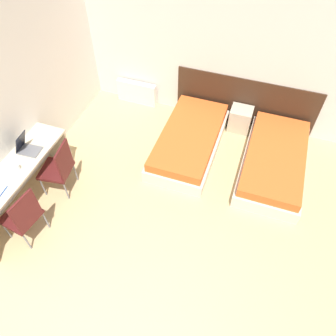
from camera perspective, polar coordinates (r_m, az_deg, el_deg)
wall_back at (r=5.86m, az=7.12°, el=19.88°), size 5.45×0.05×2.70m
wall_left at (r=5.14m, az=-25.77°, el=10.38°), size 0.05×5.52×2.70m
headboard_panel at (r=6.23m, az=13.19°, el=11.12°), size 2.55×0.03×0.94m
bed_near_window at (r=5.73m, az=3.73°, el=4.76°), size 0.99×1.96×0.39m
bed_near_door at (r=5.66m, az=17.97°, el=1.11°), size 0.99×1.96×0.39m
nightstand at (r=6.22m, az=12.45°, el=8.30°), size 0.39×0.34×0.46m
radiator at (r=6.74m, az=-5.43°, el=12.97°), size 0.80×0.12×0.45m
desk at (r=5.13m, az=-25.03°, el=-1.74°), size 0.51×2.00×0.73m
chair_near_laptop at (r=5.14m, az=-18.45°, el=0.14°), size 0.50×0.50×0.94m
chair_near_notebook at (r=4.78m, az=-23.95°, el=-7.50°), size 0.50×0.50×0.94m
laptop at (r=5.17m, az=-23.40°, el=3.30°), size 0.33×0.25×0.31m
mug at (r=4.98m, az=-24.83°, el=0.14°), size 0.08×0.08×0.09m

